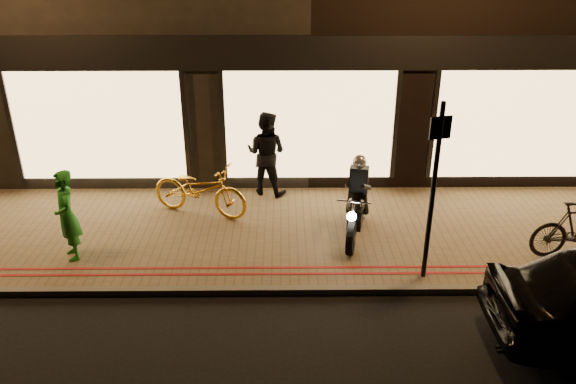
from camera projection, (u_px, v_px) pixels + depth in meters
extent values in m
plane|color=black|center=(319.00, 295.00, 9.11)|extent=(90.00, 90.00, 0.00)
cube|color=#756148|center=(313.00, 233.00, 10.90)|extent=(50.00, 4.00, 0.12)
cube|color=#59544C|center=(318.00, 290.00, 9.13)|extent=(50.00, 0.14, 0.12)
cube|color=maroon|center=(317.00, 274.00, 9.47)|extent=(50.00, 0.06, 0.01)
cube|color=maroon|center=(316.00, 267.00, 9.65)|extent=(50.00, 0.06, 0.01)
cube|color=black|center=(311.00, 53.00, 11.39)|extent=(48.00, 0.12, 0.70)
cube|color=#FFCF7F|center=(99.00, 126.00, 11.98)|extent=(3.60, 0.06, 2.38)
cube|color=#FFCF7F|center=(309.00, 126.00, 12.02)|extent=(3.60, 0.06, 2.38)
cube|color=#FFCF7F|center=(518.00, 125.00, 12.06)|extent=(3.60, 0.06, 2.38)
cylinder|color=black|center=(351.00, 237.00, 9.96)|extent=(0.27, 0.65, 0.64)
cylinder|color=black|center=(359.00, 206.00, 11.11)|extent=(0.27, 0.65, 0.64)
cylinder|color=silver|center=(351.00, 237.00, 9.96)|extent=(0.17, 0.17, 0.14)
cylinder|color=silver|center=(359.00, 206.00, 11.11)|extent=(0.17, 0.17, 0.14)
cube|color=black|center=(356.00, 216.00, 10.55)|extent=(0.42, 0.74, 0.30)
ellipsoid|color=black|center=(356.00, 205.00, 10.31)|extent=(0.43, 0.57, 0.29)
cube|color=black|center=(359.00, 195.00, 10.69)|extent=(0.34, 0.59, 0.09)
cylinder|color=silver|center=(354.00, 202.00, 9.83)|extent=(0.59, 0.17, 0.03)
cylinder|color=silver|center=(352.00, 221.00, 9.88)|extent=(0.13, 0.33, 0.71)
sphere|color=white|center=(352.00, 217.00, 9.69)|extent=(0.21, 0.21, 0.17)
cylinder|color=silver|center=(365.00, 212.00, 10.97)|extent=(0.20, 0.55, 0.07)
cube|color=black|center=(359.00, 181.00, 10.43)|extent=(0.38, 0.29, 0.55)
sphere|color=#B1B3B8|center=(360.00, 161.00, 10.20)|extent=(0.31, 0.31, 0.26)
cylinder|color=black|center=(348.00, 185.00, 10.16)|extent=(0.15, 0.61, 0.34)
cylinder|color=black|center=(366.00, 187.00, 10.10)|extent=(0.31, 0.59, 0.34)
cylinder|color=black|center=(350.00, 203.00, 10.61)|extent=(0.14, 0.27, 0.46)
cylinder|color=black|center=(365.00, 204.00, 10.55)|extent=(0.24, 0.29, 0.46)
cylinder|color=black|center=(433.00, 195.00, 8.80)|extent=(0.10, 0.10, 3.00)
cube|color=black|center=(441.00, 128.00, 8.34)|extent=(0.35, 0.12, 0.35)
imported|color=gold|center=(200.00, 190.00, 11.30)|extent=(2.18, 1.39, 1.08)
imported|color=#207A22|center=(67.00, 216.00, 9.64)|extent=(0.64, 0.71, 1.64)
imported|color=black|center=(266.00, 153.00, 12.10)|extent=(1.09, 0.97, 1.85)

